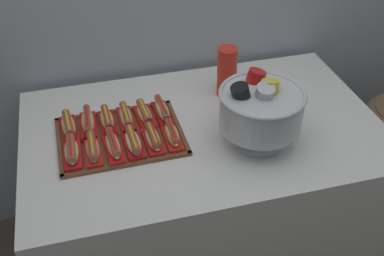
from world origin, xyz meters
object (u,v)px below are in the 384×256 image
object	(u,v)px
serving_tray	(120,137)
hot_dog_7	(88,123)
hot_dog_11	(162,111)
hot_dog_6	(69,126)
cup_stack	(227,72)
hot_dog_2	(113,145)
hot_dog_0	(72,152)
hot_dog_10	(144,114)
hot_dog_9	(126,117)
buffet_table	(202,194)
hot_dog_8	(107,120)
hot_dog_5	(172,135)
hot_dog_4	(153,139)
punch_bowl	(260,108)
hot_dog_3	(133,142)
hot_dog_1	(93,149)

from	to	relation	value
serving_tray	hot_dog_7	world-z (taller)	hot_dog_7
hot_dog_7	hot_dog_11	xyz separation A→B (m)	(0.30, 0.00, -0.00)
hot_dog_6	hot_dog_11	distance (m)	0.38
cup_stack	hot_dog_2	bearing A→B (deg)	-152.79
serving_tray	hot_dog_0	bearing A→B (deg)	-155.48
hot_dog_10	hot_dog_11	size ratio (longest dim) A/B	0.92
hot_dog_7	hot_dog_11	distance (m)	0.30
hot_dog_9	hot_dog_11	world-z (taller)	hot_dog_11
hot_dog_7	buffet_table	bearing A→B (deg)	-12.12
serving_tray	hot_dog_8	size ratio (longest dim) A/B	2.97
serving_tray	hot_dog_5	world-z (taller)	hot_dog_5
serving_tray	hot_dog_8	world-z (taller)	hot_dog_8
hot_dog_2	hot_dog_4	xyz separation A→B (m)	(0.15, 0.00, -0.00)
hot_dog_9	punch_bowl	world-z (taller)	punch_bowl
hot_dog_3	hot_dog_6	xyz separation A→B (m)	(-0.23, 0.16, 0.00)
serving_tray	hot_dog_1	xyz separation A→B (m)	(-0.11, -0.08, 0.03)
hot_dog_1	hot_dog_9	world-z (taller)	hot_dog_1
hot_dog_2	hot_dog_11	distance (m)	0.28
hot_dog_1	hot_dog_11	distance (m)	0.34
hot_dog_1	hot_dog_10	size ratio (longest dim) A/B	1.01
hot_dog_0	hot_dog_7	xyz separation A→B (m)	(0.07, 0.17, -0.00)
hot_dog_2	hot_dog_3	xyz separation A→B (m)	(0.07, 0.00, -0.00)
hot_dog_1	cup_stack	world-z (taller)	cup_stack
hot_dog_6	hot_dog_7	distance (m)	0.08
hot_dog_0	hot_dog_11	bearing A→B (deg)	24.52
serving_tray	hot_dog_3	size ratio (longest dim) A/B	2.79
hot_dog_2	cup_stack	distance (m)	0.60
hot_dog_4	hot_dog_8	size ratio (longest dim) A/B	1.03
hot_dog_1	hot_dog_3	bearing A→B (deg)	0.77
hot_dog_11	serving_tray	bearing A→B (deg)	-155.48
hot_dog_3	hot_dog_10	world-z (taller)	hot_dog_10
hot_dog_7	hot_dog_11	size ratio (longest dim) A/B	1.02
punch_bowl	buffet_table	bearing A→B (deg)	140.43
hot_dog_1	hot_dog_8	xyz separation A→B (m)	(0.07, 0.17, -0.00)
hot_dog_3	hot_dog_9	distance (m)	0.17
serving_tray	hot_dog_5	distance (m)	0.21
hot_dog_8	hot_dog_11	bearing A→B (deg)	0.77
hot_dog_1	hot_dog_7	world-z (taller)	hot_dog_7
hot_dog_2	hot_dog_6	distance (m)	0.22
hot_dog_8	hot_dog_10	size ratio (longest dim) A/B	0.98
hot_dog_3	punch_bowl	world-z (taller)	punch_bowl
hot_dog_8	hot_dog_11	world-z (taller)	hot_dog_11
hot_dog_5	hot_dog_8	bearing A→B (deg)	144.51
hot_dog_4	hot_dog_5	xyz separation A→B (m)	(0.07, 0.00, 0.00)
serving_tray	cup_stack	world-z (taller)	cup_stack
hot_dog_9	cup_stack	distance (m)	0.48
serving_tray	hot_dog_3	distance (m)	0.09
hot_dog_0	cup_stack	bearing A→B (deg)	21.98
hot_dog_5	hot_dog_9	world-z (taller)	hot_dog_5
serving_tray	hot_dog_7	distance (m)	0.14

